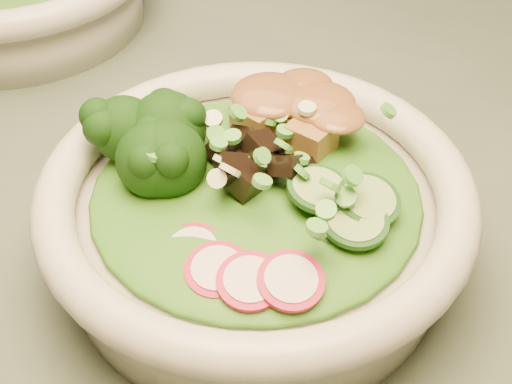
% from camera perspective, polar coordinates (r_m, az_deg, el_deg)
% --- Properties ---
extents(dining_table, '(1.20, 0.80, 0.75)m').
position_cam_1_polar(dining_table, '(0.69, -3.06, -4.12)').
color(dining_table, black).
rests_on(dining_table, ground).
extents(salad_bowl, '(0.30, 0.30, 0.08)m').
position_cam_1_polar(salad_bowl, '(0.50, 0.00, -1.81)').
color(salad_bowl, silver).
rests_on(salad_bowl, dining_table).
extents(lettuce_bed, '(0.23, 0.23, 0.03)m').
position_cam_1_polar(lettuce_bed, '(0.48, 0.00, 0.09)').
color(lettuce_bed, '#266C16').
rests_on(lettuce_bed, salad_bowl).
extents(broccoli_florets, '(0.10, 0.09, 0.05)m').
position_cam_1_polar(broccoli_florets, '(0.49, -7.79, 3.25)').
color(broccoli_florets, black).
rests_on(broccoli_florets, salad_bowl).
extents(radish_slices, '(0.13, 0.06, 0.02)m').
position_cam_1_polar(radish_slices, '(0.43, -2.79, -5.76)').
color(radish_slices, '#AF0D32').
rests_on(radish_slices, salad_bowl).
extents(cucumber_slices, '(0.09, 0.09, 0.04)m').
position_cam_1_polar(cucumber_slices, '(0.46, 8.48, -0.70)').
color(cucumber_slices, '#9DC76E').
rests_on(cucumber_slices, salad_bowl).
extents(mushroom_heap, '(0.09, 0.09, 0.04)m').
position_cam_1_polar(mushroom_heap, '(0.48, 0.52, 2.53)').
color(mushroom_heap, black).
rests_on(mushroom_heap, salad_bowl).
extents(tofu_cubes, '(0.11, 0.08, 0.04)m').
position_cam_1_polar(tofu_cubes, '(0.52, 2.68, 6.03)').
color(tofu_cubes, olive).
rests_on(tofu_cubes, salad_bowl).
extents(peanut_sauce, '(0.08, 0.06, 0.02)m').
position_cam_1_polar(peanut_sauce, '(0.51, 2.73, 7.32)').
color(peanut_sauce, brown).
rests_on(peanut_sauce, tofu_cubes).
extents(scallion_garnish, '(0.21, 0.21, 0.03)m').
position_cam_1_polar(scallion_garnish, '(0.46, 0.00, 2.58)').
color(scallion_garnish, '#56AE3D').
rests_on(scallion_garnish, salad_bowl).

